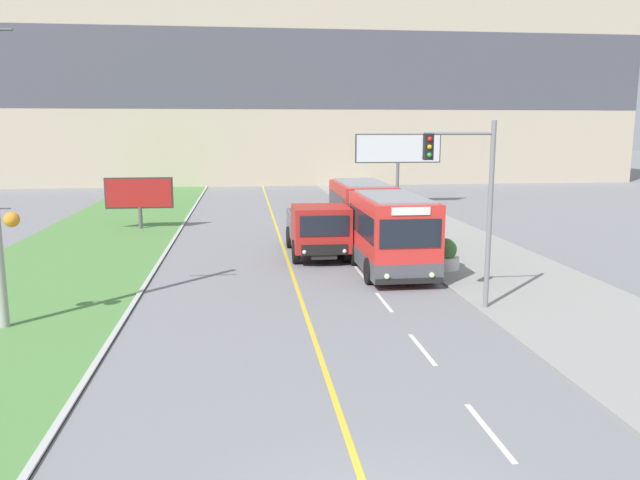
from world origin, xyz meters
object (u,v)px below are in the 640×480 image
object	(u,v)px
planter_round_second	(415,237)
billboard_small	(139,194)
planter_round_near	(445,256)
dump_truck	(319,231)
city_bus	(375,222)
traffic_light_mast	(471,192)
billboard_large	(398,150)

from	to	relation	value
planter_round_second	billboard_small	bearing A→B (deg)	150.63
billboard_small	planter_round_near	world-z (taller)	billboard_small
dump_truck	planter_round_second	size ratio (longest dim) A/B	5.24
city_bus	planter_round_near	bearing A→B (deg)	-52.31
dump_truck	planter_round_second	xyz separation A→B (m)	(4.89, 1.50, -0.63)
planter_round_near	billboard_small	bearing A→B (deg)	138.10
city_bus	planter_round_second	xyz separation A→B (m)	(2.36, 1.72, -0.99)
dump_truck	traffic_light_mast	size ratio (longest dim) A/B	1.07
billboard_large	billboard_small	size ratio (longest dim) A/B	1.72
dump_truck	planter_round_near	world-z (taller)	dump_truck
traffic_light_mast	planter_round_near	size ratio (longest dim) A/B	4.73
dump_truck	billboard_small	distance (m)	13.34
dump_truck	billboard_large	xyz separation A→B (m)	(8.45, 19.53, 2.89)
city_bus	billboard_small	bearing A→B (deg)	140.66
city_bus	planter_round_second	size ratio (longest dim) A/B	9.89
planter_round_near	planter_round_second	xyz separation A→B (m)	(0.05, 4.72, -0.01)
planter_round_near	planter_round_second	distance (m)	4.72
city_bus	dump_truck	bearing A→B (deg)	175.01
billboard_small	planter_round_near	size ratio (longest dim) A/B	3.02
city_bus	billboard_large	size ratio (longest dim) A/B	1.84
planter_round_near	billboard_large	bearing A→B (deg)	81.00
city_bus	billboard_small	xyz separation A→B (m)	(-11.86, 9.72, 0.42)
city_bus	planter_round_second	bearing A→B (deg)	36.04
planter_round_second	dump_truck	bearing A→B (deg)	-162.98
billboard_large	city_bus	bearing A→B (deg)	-106.68
billboard_large	dump_truck	bearing A→B (deg)	-113.39
city_bus	dump_truck	size ratio (longest dim) A/B	1.89
city_bus	planter_round_second	distance (m)	3.08
city_bus	billboard_small	distance (m)	15.34
city_bus	dump_truck	world-z (taller)	city_bus
billboard_small	planter_round_second	world-z (taller)	billboard_small
traffic_light_mast	billboard_large	bearing A→B (deg)	80.57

